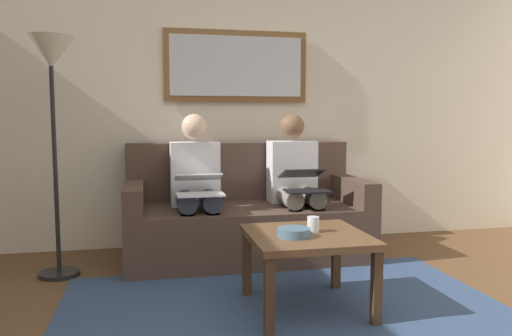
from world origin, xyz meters
TOP-DOWN VIEW (x-y plane):
  - wall_rear at (0.00, -2.60)m, footprint 6.00×0.12m
  - area_rug at (0.00, -0.85)m, footprint 2.60×1.80m
  - couch at (0.00, -2.12)m, footprint 1.88×0.90m
  - framed_mirror at (0.00, -2.51)m, footprint 1.24×0.05m
  - coffee_table at (-0.13, -0.90)m, footprint 0.67×0.67m
  - cup at (-0.17, -0.93)m, footprint 0.07×0.07m
  - bowl at (-0.03, -0.84)m, footprint 0.19×0.19m
  - person_left at (-0.40, -2.05)m, footprint 0.38×0.58m
  - laptop_black at (-0.40, -1.81)m, footprint 0.32×0.38m
  - person_right at (0.40, -2.05)m, footprint 0.38×0.58m
  - laptop_white at (0.40, -1.81)m, footprint 0.34×0.35m
  - standing_lamp at (1.39, -1.85)m, footprint 0.32×0.32m

SIDE VIEW (x-z plane):
  - area_rug at x=0.00m, z-range 0.00..0.01m
  - couch at x=0.00m, z-range -0.14..0.76m
  - coffee_table at x=-0.13m, z-range 0.16..0.61m
  - bowl at x=-0.03m, z-range 0.45..0.50m
  - cup at x=-0.17m, z-range 0.45..0.54m
  - person_left at x=-0.40m, z-range 0.04..1.18m
  - person_right at x=0.40m, z-range 0.04..1.18m
  - laptop_white at x=0.40m, z-range 0.55..0.70m
  - laptop_black at x=-0.40m, z-range 0.55..0.71m
  - wall_rear at x=0.00m, z-range 0.00..2.60m
  - standing_lamp at x=1.39m, z-range 0.54..2.20m
  - framed_mirror at x=0.00m, z-range 1.25..1.85m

